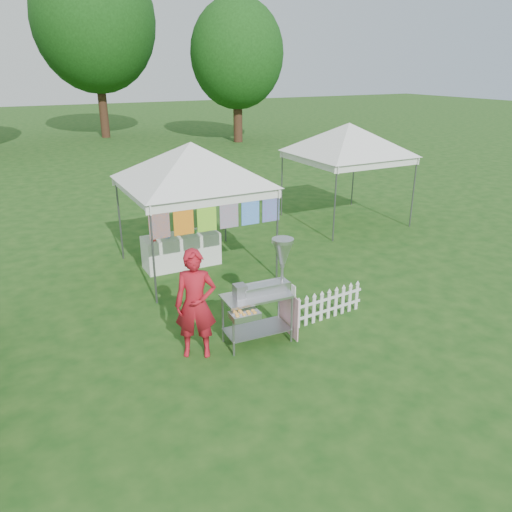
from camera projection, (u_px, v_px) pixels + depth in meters
ground at (266, 332)px, 9.17m from camera, size 120.00×120.00×0.00m
canopy_main at (191, 142)px, 10.99m from camera, size 4.24×4.24×3.45m
canopy_right at (349, 123)px, 14.60m from camera, size 4.24×4.24×3.45m
tree_mid at (94, 21)px, 31.07m from camera, size 7.60×7.60×11.52m
tree_right at (237, 54)px, 29.83m from camera, size 5.60×5.60×8.42m
donut_cart at (268, 284)px, 8.52m from camera, size 1.36×0.86×1.84m
vendor at (196, 304)px, 8.13m from camera, size 0.81×0.70×1.88m
picket_fence at (329, 305)px, 9.55m from camera, size 1.62×0.15×0.56m
display_table at (182, 250)px, 12.04m from camera, size 1.80×0.70×0.80m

